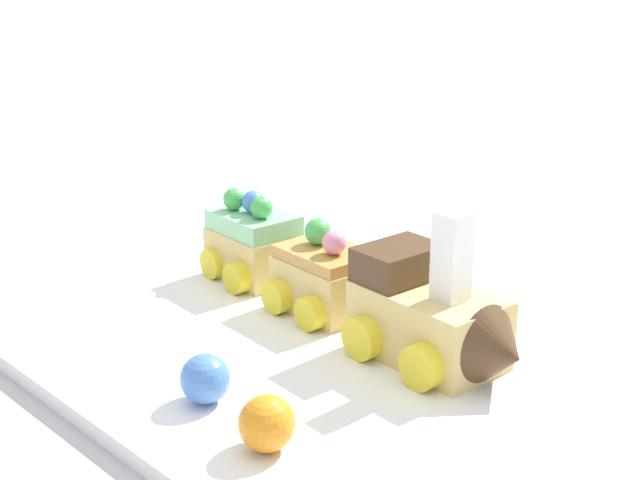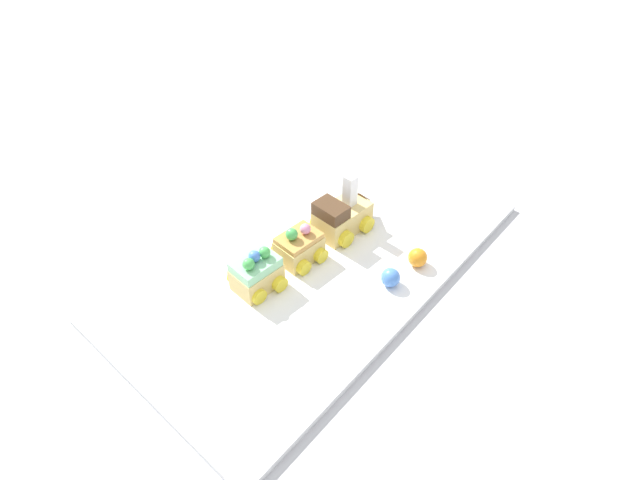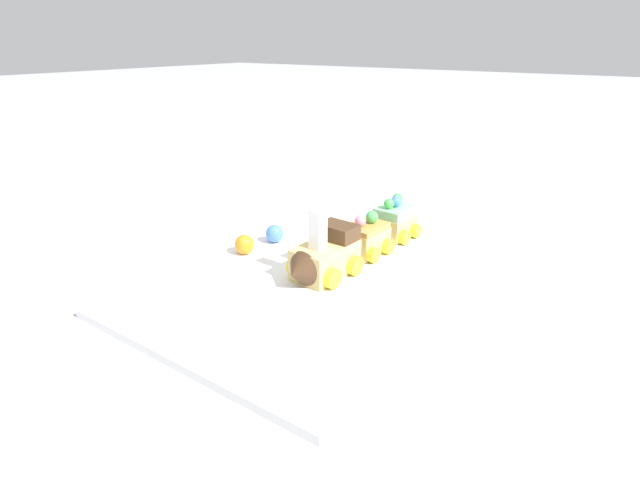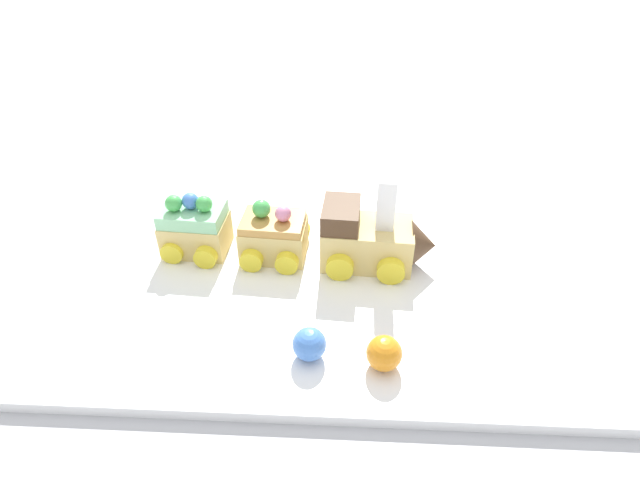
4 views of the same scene
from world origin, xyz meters
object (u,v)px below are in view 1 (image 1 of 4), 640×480
at_px(gumball_orange, 267,423).
at_px(gumball_blue, 205,379).
at_px(cake_car_caramel, 326,279).
at_px(cake_car_mint, 254,244).
at_px(cake_train_locomotive, 437,320).

distance_m(gumball_orange, gumball_blue, 0.07).
bearing_deg(cake_car_caramel, cake_car_mint, -179.82).
bearing_deg(cake_train_locomotive, gumball_orange, -84.85).
relative_size(cake_car_mint, gumball_blue, 2.53).
bearing_deg(gumball_orange, gumball_blue, 173.25).
xyz_separation_m(cake_car_mint, gumball_orange, (0.21, -0.16, -0.01)).
distance_m(cake_train_locomotive, gumball_blue, 0.16).
relative_size(cake_train_locomotive, gumball_blue, 4.15).
bearing_deg(cake_car_caramel, gumball_orange, -49.87).
distance_m(cake_train_locomotive, cake_car_caramel, 0.11).
height_order(cake_car_caramel, gumball_orange, cake_car_caramel).
bearing_deg(gumball_blue, gumball_orange, -6.75).
bearing_deg(cake_car_mint, cake_car_caramel, 0.18).
bearing_deg(gumball_orange, cake_car_caramel, 126.30).
bearing_deg(gumball_blue, cake_car_mint, 132.06).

